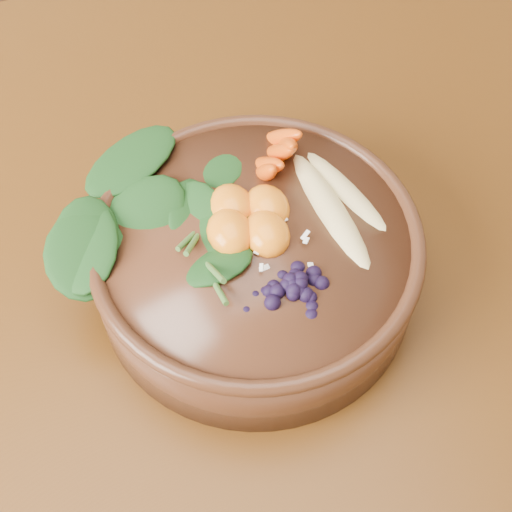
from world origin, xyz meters
The scene contains 9 objects.
ground centered at (0.00, 0.00, 0.00)m, with size 4.00×4.00×0.00m, color #381E0F.
dining_table centered at (0.00, 0.00, 0.66)m, with size 1.60×0.90×0.75m.
stoneware_bowl centered at (0.14, -0.08, 0.79)m, with size 0.30×0.30×0.08m, color #4A2A19.
kale_heap centered at (0.09, -0.02, 0.85)m, with size 0.19×0.17×0.05m, color #184317, non-canonical shape.
carrot_cluster centered at (0.18, 0.01, 0.87)m, with size 0.06×0.06×0.08m, color #E84C0C, non-canonical shape.
banana_halves centered at (0.23, -0.07, 0.84)m, with size 0.07×0.17×0.03m.
mandarin_cluster centered at (0.14, -0.06, 0.85)m, with size 0.09×0.09×0.03m, color orange, non-canonical shape.
blueberry_pile centered at (0.15, -0.14, 0.85)m, with size 0.14×0.10×0.04m, color black, non-canonical shape.
coconut_flakes centered at (0.14, -0.10, 0.83)m, with size 0.09×0.07×0.01m, color white, non-canonical shape.
Camera 1 is at (0.01, -0.42, 1.34)m, focal length 50.00 mm.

